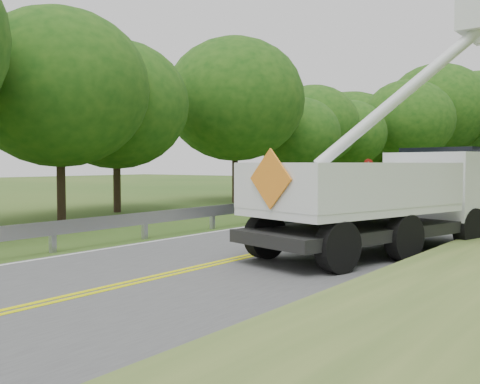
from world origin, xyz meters
The scene contains 7 objects.
road centered at (0.00, 14.00, 0.01)m, with size 7.20×96.00×0.03m.
guardrail centered at (-4.02, 14.91, 0.55)m, with size 0.18×48.00×0.77m.
treeline_left centered at (-10.37, 30.42, 5.76)m, with size 11.12×57.42×11.65m.
bucket_truck centered at (2.62, 9.59, 1.60)m, with size 4.62×7.66×7.08m.
suv_silver centered at (-2.44, 14.46, 0.93)m, with size 3.03×6.58×1.83m, color #B9BBC2.
suv_darkgrey centered at (-1.95, 27.08, 0.82)m, with size 2.23×5.49×1.59m, color #34363C.
stop_sign_permanent centered at (-4.40, 22.95, 1.55)m, with size 0.43×0.31×2.37m.
Camera 1 is at (7.41, -3.96, 2.15)m, focal length 41.79 mm.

